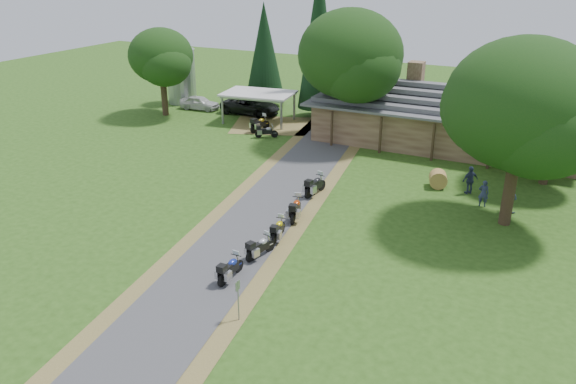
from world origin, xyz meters
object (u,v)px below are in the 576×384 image
at_px(motorcycle_row_d, 296,208).
at_px(car_white_sedan, 199,101).
at_px(car_dark_suv, 250,102).
at_px(lodge, 447,114).
at_px(motorcycle_row_a, 230,267).
at_px(motorcycle_carport_a, 260,123).
at_px(motorcycle_row_b, 260,246).
at_px(carport, 259,107).
at_px(motorcycle_row_e, 315,184).
at_px(silo, 181,74).
at_px(hay_bale, 438,179).
at_px(motorcycle_carport_b, 267,131).
at_px(motorcycle_row_c, 278,228).

bearing_deg(motorcycle_row_d, car_white_sedan, 32.71).
distance_m(car_dark_suv, motorcycle_row_d, 23.84).
height_order(lodge, motorcycle_row_a, lodge).
bearing_deg(car_white_sedan, motorcycle_carport_a, -118.45).
xyz_separation_m(motorcycle_row_b, motorcycle_carport_a, (-10.73, 19.50, 0.11)).
xyz_separation_m(carport, motorcycle_row_e, (11.52, -13.50, -0.66)).
relative_size(car_dark_suv, motorcycle_row_d, 3.15).
bearing_deg(silo, hay_bale, -22.31).
bearing_deg(motorcycle_carport_b, motorcycle_row_a, -95.43).
bearing_deg(car_white_sedan, motorcycle_row_d, -138.51).
bearing_deg(carport, motorcycle_carport_a, -66.60).
distance_m(carport, motorcycle_row_e, 17.76).
distance_m(motorcycle_row_b, motorcycle_carport_a, 22.26).
bearing_deg(motorcycle_row_e, motorcycle_carport_a, 50.70).
xyz_separation_m(motorcycle_row_c, motorcycle_row_d, (-0.24, 2.68, 0.08)).
distance_m(motorcycle_row_a, hay_bale, 16.93).
bearing_deg(hay_bale, silo, 157.69).
bearing_deg(motorcycle_row_d, motorcycle_row_e, -7.04).
relative_size(lodge, silo, 3.62).
relative_size(silo, motorcycle_row_e, 2.93).
bearing_deg(lodge, hay_bale, -80.72).
height_order(lodge, motorcycle_carport_b, lodge).
relative_size(car_dark_suv, motorcycle_row_e, 3.12).
bearing_deg(motorcycle_carport_a, hay_bale, -98.49).
distance_m(car_dark_suv, motorcycle_row_b, 28.06).
bearing_deg(carport, motorcycle_row_a, -71.04).
xyz_separation_m(carport, motorcycle_carport_b, (2.96, -4.07, -0.77)).
relative_size(motorcycle_row_a, hay_bale, 1.59).
distance_m(motorcycle_row_c, motorcycle_carport_a, 20.36).
height_order(motorcycle_row_b, motorcycle_row_d, motorcycle_row_d).
height_order(motorcycle_row_d, motorcycle_row_e, motorcycle_row_e).
bearing_deg(motorcycle_carport_b, motorcycle_row_b, -92.01).
xyz_separation_m(silo, motorcycle_row_d, (22.67, -20.33, -2.27)).
height_order(car_dark_suv, hay_bale, car_dark_suv).
bearing_deg(motorcycle_row_c, motorcycle_carport_a, 22.35).
bearing_deg(carport, lodge, -4.58).
height_order(motorcycle_row_c, hay_bale, motorcycle_row_c).
bearing_deg(motorcycle_row_a, motorcycle_carport_a, 26.22).
relative_size(carport, motorcycle_row_b, 3.52).
xyz_separation_m(carport, car_dark_suv, (-2.04, 2.02, -0.15)).
bearing_deg(motorcycle_carport_b, motorcycle_row_e, -77.11).
distance_m(motorcycle_row_d, motorcycle_carport_a, 17.98).
bearing_deg(car_dark_suv, motorcycle_carport_a, -141.44).
bearing_deg(motorcycle_carport_b, hay_bale, -46.64).
relative_size(car_white_sedan, motorcycle_carport_b, 2.99).
height_order(carport, motorcycle_row_e, carport).
bearing_deg(hay_bale, motorcycle_row_c, -118.55).
height_order(motorcycle_row_d, motorcycle_carport_a, motorcycle_carport_a).
bearing_deg(car_dark_suv, motorcycle_row_a, -151.26).
distance_m(carport, motorcycle_carport_b, 5.09).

